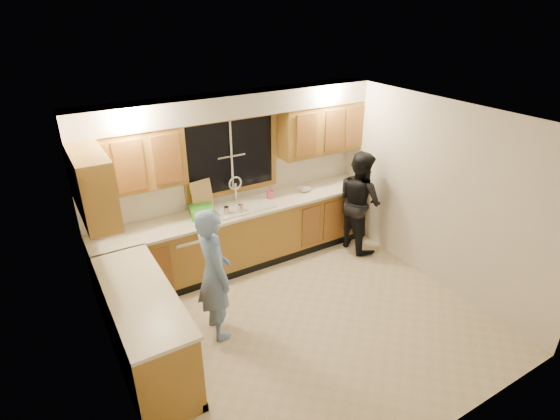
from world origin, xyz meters
The scene contains 26 objects.
floor centered at (0.00, 0.00, 0.00)m, with size 4.20×4.20×0.00m, color beige.
ceiling centered at (0.00, 0.00, 2.50)m, with size 4.20×4.20×0.00m, color white.
wall_back centered at (0.00, 1.90, 1.25)m, with size 4.20×4.20×0.00m, color silver.
wall_left centered at (-2.10, 0.00, 1.25)m, with size 3.80×3.80×0.00m, color silver.
wall_right centered at (2.10, 0.00, 1.25)m, with size 3.80×3.80×0.00m, color silver.
base_cabinets_back centered at (0.00, 1.60, 0.44)m, with size 4.20×0.60×0.88m, color #A87A31.
base_cabinets_left centered at (-1.80, 0.35, 0.44)m, with size 0.60×1.90×0.88m, color #A87A31.
countertop_back centered at (0.00, 1.58, 0.90)m, with size 4.20×0.63×0.04m, color #F0E5C9.
countertop_left centered at (-1.79, 0.35, 0.90)m, with size 0.63×1.90×0.04m, color #F0E5C9.
upper_cabinets_left centered at (-1.43, 1.73, 1.83)m, with size 1.35×0.33×0.75m, color #A87A31.
upper_cabinets_right centered at (1.43, 1.73, 1.83)m, with size 1.35×0.33×0.75m, color #A87A31.
upper_cabinets_return centered at (-1.94, 1.12, 1.83)m, with size 0.33×0.90×0.75m, color #A87A31.
soffit centered at (0.00, 1.72, 2.35)m, with size 4.20×0.35×0.30m, color beige.
window_frame centered at (0.00, 1.89, 1.60)m, with size 1.44×0.03×1.14m.
sink centered at (0.00, 1.60, 0.86)m, with size 0.86×0.52×0.57m.
dishwasher centered at (-0.85, 1.59, 0.41)m, with size 0.60×0.56×0.82m, color white.
stove centered at (-1.80, -0.22, 0.45)m, with size 0.58×0.75×0.90m, color white.
man centered at (-0.95, 0.40, 0.81)m, with size 0.59×0.39×1.62m, color #6A8FC9.
woman centered at (1.76, 1.11, 0.79)m, with size 0.77×0.60×1.59m, color black.
knife_block centered at (-1.74, 1.77, 1.03)m, with size 0.12×0.10×0.22m, color #945B28.
cutting_board centered at (-0.50, 1.82, 1.13)m, with size 0.32×0.02×0.43m, color tan.
dish_crate centered at (-0.60, 1.62, 0.99)m, with size 0.30×0.28×0.14m, color green.
soap_bottle centered at (0.49, 1.65, 1.01)m, with size 0.08×0.08×0.18m, color #D45074.
bowl centered at (1.08, 1.63, 0.95)m, with size 0.21×0.21×0.05m, color silver.
can_left centered at (-0.30, 1.47, 0.99)m, with size 0.07×0.07×0.13m, color tan.
can_right centered at (-0.10, 1.43, 0.99)m, with size 0.07×0.07×0.13m, color tan.
Camera 1 is at (-2.41, -3.48, 3.59)m, focal length 28.00 mm.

